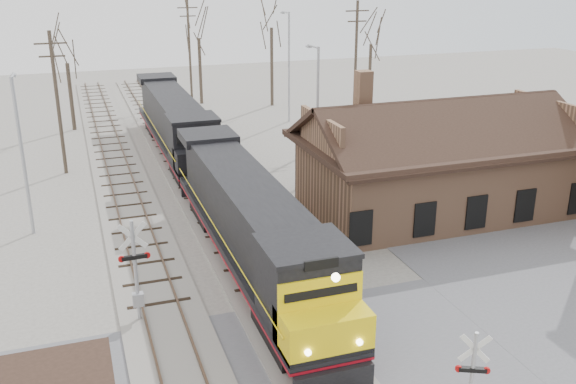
% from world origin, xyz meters
% --- Properties ---
extents(ground, '(140.00, 140.00, 0.00)m').
position_xyz_m(ground, '(0.00, 0.00, 0.00)').
color(ground, '#A49F94').
rests_on(ground, ground).
extents(road, '(60.00, 9.00, 0.03)m').
position_xyz_m(road, '(0.00, 0.00, 0.01)').
color(road, '#5C5C61').
rests_on(road, ground).
extents(track_main, '(3.40, 90.00, 0.24)m').
position_xyz_m(track_main, '(0.00, 15.00, 0.07)').
color(track_main, '#A49F94').
rests_on(track_main, ground).
extents(track_siding, '(3.40, 90.00, 0.24)m').
position_xyz_m(track_siding, '(-4.50, 15.00, 0.07)').
color(track_siding, '#A49F94').
rests_on(track_siding, ground).
extents(depot, '(15.20, 9.31, 7.90)m').
position_xyz_m(depot, '(11.99, 12.00, 2.41)').
color(depot, '#9E6F51').
rests_on(depot, ground).
extents(locomotive_lead, '(2.97, 19.91, 4.42)m').
position_xyz_m(locomotive_lead, '(0.00, 7.52, 2.32)').
color(locomotive_lead, black).
rests_on(locomotive_lead, ground).
extents(locomotive_trailing, '(2.97, 19.91, 4.18)m').
position_xyz_m(locomotive_trailing, '(0.00, 27.71, 2.32)').
color(locomotive_trailing, black).
rests_on(locomotive_trailing, ground).
extents(crossbuck_far, '(1.22, 0.32, 4.29)m').
position_xyz_m(crossbuck_far, '(-5.40, 5.06, 2.00)').
color(crossbuck_far, '#A5A8AD').
rests_on(crossbuck_far, ground).
extents(streetlight_a, '(0.25, 2.04, 8.19)m').
position_xyz_m(streetlight_a, '(-9.63, 15.90, 4.62)').
color(streetlight_a, '#A5A8AD').
rests_on(streetlight_a, ground).
extents(streetlight_b, '(0.25, 2.04, 8.51)m').
position_xyz_m(streetlight_b, '(7.70, 19.54, 4.78)').
color(streetlight_b, '#A5A8AD').
rests_on(streetlight_b, ground).
extents(streetlight_c, '(0.25, 2.04, 9.43)m').
position_xyz_m(streetlight_c, '(11.19, 35.14, 5.26)').
color(streetlight_c, '#A5A8AD').
rests_on(streetlight_c, ground).
extents(utility_pole_a, '(2.00, 0.24, 9.37)m').
position_xyz_m(utility_pole_a, '(-7.84, 25.89, 4.90)').
color(utility_pole_a, '#382D23').
rests_on(utility_pole_a, ground).
extents(utility_pole_b, '(2.00, 0.24, 9.95)m').
position_xyz_m(utility_pole_b, '(4.88, 47.43, 5.20)').
color(utility_pole_b, '#382D23').
rests_on(utility_pole_b, ground).
extents(utility_pole_c, '(2.00, 0.24, 10.56)m').
position_xyz_m(utility_pole_c, '(15.17, 29.99, 5.51)').
color(utility_pole_c, '#382D23').
rests_on(utility_pole_c, ground).
extents(tree_b, '(3.72, 3.72, 9.13)m').
position_xyz_m(tree_b, '(-6.96, 38.14, 6.49)').
color(tree_b, '#382D23').
rests_on(tree_b, ground).
extents(tree_c, '(4.28, 4.28, 10.49)m').
position_xyz_m(tree_c, '(5.44, 45.25, 7.47)').
color(tree_c, '#382D23').
rests_on(tree_c, ground).
extents(tree_d, '(5.00, 5.00, 12.25)m').
position_xyz_m(tree_d, '(11.86, 42.07, 8.73)').
color(tree_d, '#382D23').
rests_on(tree_d, ground).
extents(tree_e, '(3.94, 3.94, 9.66)m').
position_xyz_m(tree_e, '(21.03, 39.23, 6.87)').
color(tree_e, '#382D23').
rests_on(tree_e, ground).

